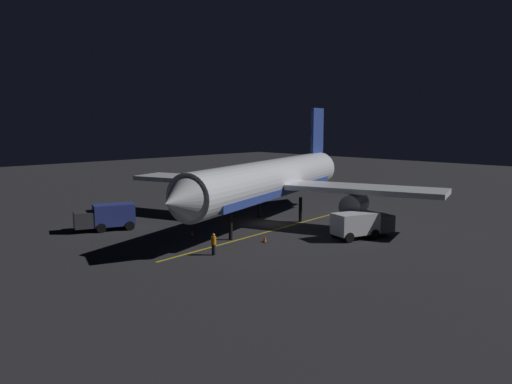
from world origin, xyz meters
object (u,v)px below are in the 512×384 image
Objects in this scene: airliner at (272,181)px; baggage_truck at (108,217)px; ground_crew_worker at (214,244)px; traffic_cone_near_left at (192,233)px; catering_truck at (361,225)px; traffic_cone_near_right at (265,239)px.

baggage_truck is at bearing 57.72° from airliner.
ground_crew_worker is at bearing 113.85° from airliner.
catering_truck is at bearing -138.03° from traffic_cone_near_left.
baggage_truck is 16.02m from traffic_cone_near_right.
airliner is 9.72m from traffic_cone_near_right.
airliner is at bearing -122.28° from baggage_truck.
traffic_cone_near_right is (5.01, 7.30, -0.97)m from catering_truck.
ground_crew_worker is at bearing 91.52° from traffic_cone_near_right.
baggage_truck is 24.11m from catering_truck.
catering_truck is (-19.34, -14.40, -0.06)m from baggage_truck.
airliner is 11.01m from catering_truck.
catering_truck reaches higher than traffic_cone_near_left.
ground_crew_worker is (4.85, 13.29, -0.33)m from catering_truck.
ground_crew_worker is at bearing 69.95° from catering_truck.
traffic_cone_near_right is (0.16, -5.99, -0.64)m from ground_crew_worker.
ground_crew_worker is at bearing 155.26° from traffic_cone_near_left.
airliner reaches higher than baggage_truck.
catering_truck is at bearing -177.52° from airliner.
baggage_truck reaches higher than catering_truck.
airliner is 14.47m from ground_crew_worker.
catering_truck is 14.16m from ground_crew_worker.
traffic_cone_near_right is (-6.41, -2.97, 0.00)m from traffic_cone_near_left.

